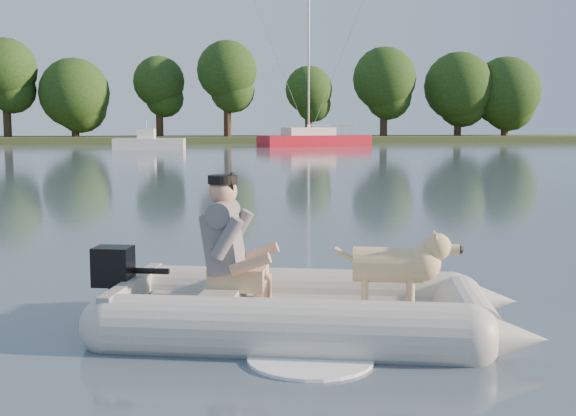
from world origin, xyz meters
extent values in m
plane|color=slate|center=(0.00, 0.00, 0.00)|extent=(160.00, 160.00, 0.00)
cube|color=#47512D|center=(0.00, 62.00, 0.25)|extent=(160.00, 12.00, 0.70)
cylinder|color=#332316|center=(-15.65, 61.01, 2.12)|extent=(0.70, 0.70, 4.24)
sphere|color=#30511B|center=(-15.65, 61.01, 6.48)|extent=(5.55, 5.55, 5.55)
cylinder|color=#332316|center=(-9.90, 61.33, 1.47)|extent=(0.70, 0.70, 2.94)
sphere|color=#30511B|center=(-9.90, 61.33, 4.49)|extent=(6.27, 6.27, 6.27)
cylinder|color=#332316|center=(-2.42, 61.95, 1.84)|extent=(0.70, 0.70, 3.67)
sphere|color=#30511B|center=(-2.42, 61.95, 5.61)|extent=(4.69, 4.69, 4.69)
cylinder|color=#332316|center=(3.70, 60.15, 2.15)|extent=(0.70, 0.70, 4.29)
sphere|color=#30511B|center=(3.70, 60.15, 6.56)|extent=(5.43, 5.43, 5.43)
cylinder|color=#332316|center=(11.30, 60.43, 1.61)|extent=(0.70, 0.70, 3.21)
sphere|color=#30511B|center=(11.30, 60.43, 4.91)|extent=(4.41, 4.41, 4.41)
cylinder|color=#332316|center=(18.70, 61.04, 1.97)|extent=(0.70, 0.70, 3.94)
sphere|color=#30511B|center=(18.70, 61.04, 6.02)|extent=(6.03, 6.03, 6.03)
cylinder|color=#332316|center=(26.27, 61.31, 1.76)|extent=(0.70, 0.70, 3.52)
sphere|color=#30511B|center=(26.27, 61.31, 5.37)|extent=(6.68, 6.68, 6.68)
cylinder|color=#332316|center=(31.05, 61.08, 1.61)|extent=(0.70, 0.70, 3.21)
sphere|color=#30511B|center=(31.05, 61.08, 4.91)|extent=(6.79, 6.79, 6.79)
cube|color=#B21421|center=(9.61, 48.91, 0.33)|extent=(9.09, 4.86, 1.09)
cube|color=white|center=(9.09, 48.76, 1.14)|extent=(4.20, 2.91, 0.65)
cylinder|color=#A5A5AA|center=(9.09, 48.76, 6.31)|extent=(0.17, 0.17, 10.88)
camera|label=1|loc=(-1.22, -6.08, 1.71)|focal=45.00mm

